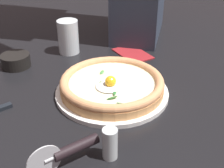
# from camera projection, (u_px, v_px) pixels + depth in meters

# --- Properties ---
(ground_plane) EXTENTS (2.40, 2.40, 0.03)m
(ground_plane) POSITION_uv_depth(u_px,v_px,m) (119.00, 90.00, 0.88)
(ground_plane) COLOR black
(ground_plane) RESTS_ON ground
(pizza_plate) EXTENTS (0.31, 0.31, 0.01)m
(pizza_plate) POSITION_uv_depth(u_px,v_px,m) (112.00, 92.00, 0.84)
(pizza_plate) COLOR white
(pizza_plate) RESTS_ON ground
(pizza) EXTENTS (0.28, 0.28, 0.06)m
(pizza) POSITION_uv_depth(u_px,v_px,m) (112.00, 84.00, 0.82)
(pizza) COLOR #E2A161
(pizza) RESTS_ON pizza_plate
(side_bowl) EXTENTS (0.09, 0.09, 0.04)m
(side_bowl) POSITION_uv_depth(u_px,v_px,m) (16.00, 61.00, 0.97)
(side_bowl) COLOR black
(side_bowl) RESTS_ON ground
(pizza_cutter) EXTENTS (0.09, 0.14, 0.07)m
(pizza_cutter) POSITION_uv_depth(u_px,v_px,m) (68.00, 151.00, 0.59)
(pizza_cutter) COLOR silver
(pizza_cutter) RESTS_ON ground
(drinking_glass) EXTENTS (0.07, 0.07, 0.12)m
(drinking_glass) POSITION_uv_depth(u_px,v_px,m) (68.00, 39.00, 1.05)
(drinking_glass) COLOR silver
(drinking_glass) RESTS_ON ground
(folded_napkin) EXTENTS (0.17, 0.14, 0.01)m
(folded_napkin) POSITION_uv_depth(u_px,v_px,m) (133.00, 53.00, 1.06)
(folded_napkin) COLOR maroon
(folded_napkin) RESTS_ON ground
(pepper_shaker) EXTENTS (0.03, 0.03, 0.07)m
(pepper_shaker) POSITION_uv_depth(u_px,v_px,m) (110.00, 144.00, 0.61)
(pepper_shaker) COLOR silver
(pepper_shaker) RESTS_ON ground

